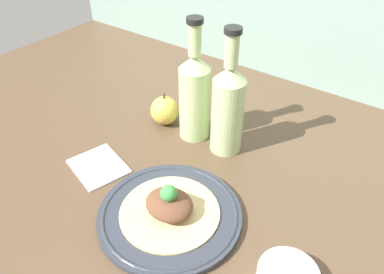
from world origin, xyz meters
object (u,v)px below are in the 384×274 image
at_px(plated_food, 169,206).
at_px(apple, 165,110).
at_px(cider_bottle_right, 228,107).
at_px(plate, 170,214).
at_px(cider_bottle_left, 195,94).

bearing_deg(plated_food, apple, 130.79).
bearing_deg(cider_bottle_right, plate, -83.64).
distance_m(cider_bottle_left, apple, 0.13).
xyz_separation_m(plated_food, apple, (-0.22, 0.25, 0.00)).
height_order(cider_bottle_left, apple, cider_bottle_left).
distance_m(plate, plated_food, 0.02).
height_order(plate, cider_bottle_right, cider_bottle_right).
relative_size(plate, apple, 3.16).
bearing_deg(apple, cider_bottle_right, 0.83).
bearing_deg(plate, apple, 130.79).
bearing_deg(plated_food, cider_bottle_left, 115.72).
bearing_deg(cider_bottle_right, apple, -179.17).
height_order(cider_bottle_right, apple, cider_bottle_right).
height_order(cider_bottle_left, cider_bottle_right, same).
xyz_separation_m(plate, plated_food, (-0.00, 0.00, 0.02)).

